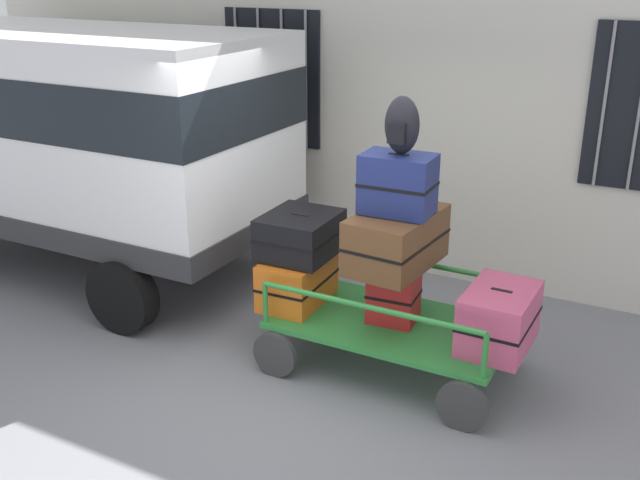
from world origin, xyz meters
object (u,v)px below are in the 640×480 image
(suitcase_left_bottom, at_px, (298,279))
(suitcase_midleft_bottom, at_px, (394,294))
(van, at_px, (73,125))
(luggage_cart, at_px, (391,330))
(suitcase_midleft_top, at_px, (398,184))
(suitcase_midleft_middle, at_px, (396,239))
(suitcase_left_middle, at_px, (300,235))
(suitcase_center_bottom, at_px, (499,318))
(backpack, at_px, (402,126))

(suitcase_left_bottom, relative_size, suitcase_midleft_bottom, 1.54)
(van, relative_size, luggage_cart, 2.28)
(luggage_cart, relative_size, suitcase_midleft_bottom, 4.05)
(suitcase_left_bottom, bearing_deg, suitcase_midleft_top, 3.17)
(suitcase_left_bottom, distance_m, suitcase_midleft_middle, 1.01)
(luggage_cart, bearing_deg, suitcase_left_bottom, -177.87)
(van, bearing_deg, suitcase_left_middle, -8.64)
(suitcase_midleft_middle, xyz_separation_m, suitcase_center_bottom, (0.88, -0.03, -0.48))
(suitcase_left_bottom, relative_size, suitcase_midleft_middle, 0.81)
(luggage_cart, bearing_deg, backpack, 30.79)
(backpack, bearing_deg, luggage_cart, -149.21)
(suitcase_left_bottom, xyz_separation_m, suitcase_midleft_top, (0.88, 0.05, 0.97))
(suitcase_midleft_bottom, bearing_deg, suitcase_center_bottom, -0.91)
(suitcase_midleft_bottom, distance_m, backpack, 1.40)
(suitcase_left_middle, relative_size, suitcase_midleft_middle, 0.73)
(luggage_cart, distance_m, backpack, 1.72)
(luggage_cart, bearing_deg, suitcase_midleft_bottom, 90.00)
(suitcase_midleft_top, relative_size, backpack, 1.30)
(luggage_cart, relative_size, suitcase_midleft_top, 3.47)
(suitcase_left_bottom, distance_m, suitcase_midleft_bottom, 0.88)
(luggage_cart, distance_m, suitcase_left_middle, 1.11)
(suitcase_left_bottom, xyz_separation_m, suitcase_left_middle, (-0.00, 0.05, 0.40))
(suitcase_midleft_bottom, distance_m, suitcase_midleft_top, 0.94)
(suitcase_midleft_bottom, bearing_deg, suitcase_left_middle, -179.84)
(luggage_cart, xyz_separation_m, suitcase_midleft_bottom, (-0.00, 0.02, 0.33))
(suitcase_midleft_bottom, bearing_deg, van, 173.32)
(van, height_order, backpack, van)
(luggage_cart, bearing_deg, suitcase_midleft_middle, 90.00)
(suitcase_midleft_top, bearing_deg, suitcase_center_bottom, -0.47)
(van, relative_size, suitcase_midleft_bottom, 9.23)
(suitcase_left_bottom, relative_size, suitcase_center_bottom, 1.04)
(luggage_cart, distance_m, suitcase_midleft_bottom, 0.33)
(suitcase_left_bottom, bearing_deg, suitcase_midleft_bottom, 3.61)
(van, relative_size, suitcase_center_bottom, 6.23)
(suitcase_center_bottom, bearing_deg, suitcase_left_middle, 179.62)
(suitcase_left_bottom, bearing_deg, suitcase_left_middle, 90.00)
(luggage_cart, distance_m, suitcase_center_bottom, 0.93)
(suitcase_center_bottom, height_order, backpack, backpack)
(suitcase_center_bottom, bearing_deg, suitcase_midleft_bottom, 179.09)
(suitcase_midleft_top, xyz_separation_m, backpack, (0.02, -0.01, 0.46))
(van, distance_m, luggage_cart, 4.11)
(backpack, bearing_deg, suitcase_center_bottom, -0.06)
(luggage_cart, height_order, backpack, backpack)
(suitcase_midleft_bottom, distance_m, suitcase_center_bottom, 0.88)
(suitcase_center_bottom, bearing_deg, suitcase_midleft_middle, 178.21)
(suitcase_left_bottom, bearing_deg, suitcase_center_bottom, 1.35)
(suitcase_left_bottom, bearing_deg, suitcase_midleft_middle, 4.48)
(suitcase_midleft_middle, xyz_separation_m, backpack, (0.02, -0.03, 0.92))
(suitcase_left_middle, bearing_deg, suitcase_midleft_bottom, 0.16)
(suitcase_left_middle, relative_size, suitcase_midleft_bottom, 1.39)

